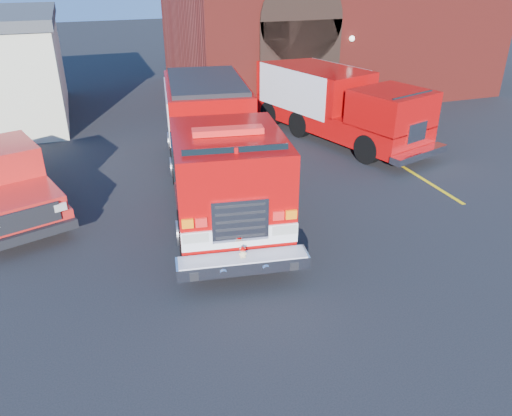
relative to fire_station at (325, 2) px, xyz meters
name	(u,v)px	position (x,y,z in m)	size (l,w,h in m)	color
ground	(240,234)	(-8.99, -13.98, -4.25)	(100.00, 100.00, 0.00)	black
parking_stripe_near	(431,184)	(-2.49, -12.98, -4.25)	(0.12, 3.00, 0.01)	yellow
parking_stripe_mid	(379,152)	(-2.49, -9.98, -4.25)	(0.12, 3.00, 0.01)	yellow
parking_stripe_far	(340,128)	(-2.49, -6.98, -4.25)	(0.12, 3.00, 0.01)	yellow
fire_station	(325,2)	(0.00, 0.00, 0.00)	(15.20, 10.20, 8.45)	maroon
fire_engine	(215,145)	(-8.92, -11.45, -2.74)	(3.98, 9.74, 2.91)	black
secondary_truck	(336,103)	(-3.29, -7.96, -2.88)	(4.56, 8.10, 2.51)	black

